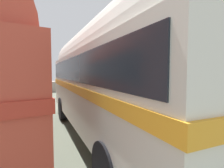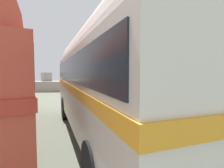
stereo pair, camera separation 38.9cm
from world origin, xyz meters
name	(u,v)px [view 1 (the left image)]	position (x,y,z in m)	size (l,w,h in m)	color
ground	(155,117)	(0.00, 0.00, 0.01)	(32.00, 26.00, 0.02)	#54584A
breakwater	(116,84)	(0.30, 11.80, 0.70)	(31.36, 2.30, 2.44)	gray
vintage_coach	(109,73)	(-2.42, -2.11, 2.05)	(4.53, 8.91, 3.70)	black
parked_car_nearest	(202,88)	(4.89, 3.48, 0.97)	(4.14, 1.80, 1.86)	black
lamp_post	(139,48)	(1.04, 5.79, 3.94)	(0.89, 0.83, 7.05)	#5B5B60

